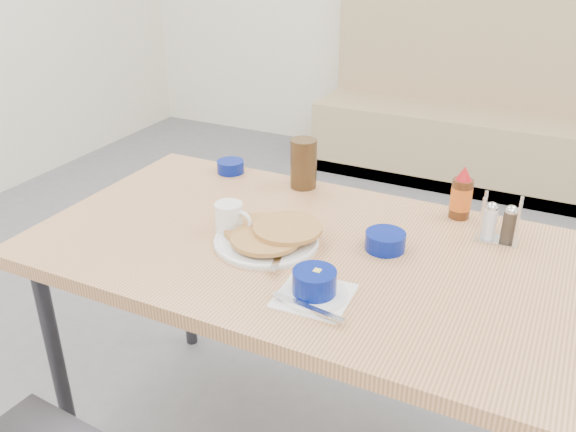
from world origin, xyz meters
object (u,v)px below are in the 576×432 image
at_px(grits_setting, 314,286).
at_px(creamer_bowl, 230,167).
at_px(syrup_bottle, 461,196).
at_px(booth_bench, 472,125).
at_px(coffee_mug, 230,218).
at_px(condiment_caddy, 499,226).
at_px(amber_tumbler, 303,164).
at_px(butter_bowl, 385,241).
at_px(dining_table, 299,263).
at_px(pancake_plate, 269,236).

relative_size(grits_setting, creamer_bowl, 2.13).
height_order(grits_setting, syrup_bottle, syrup_bottle).
xyz_separation_m(booth_bench, coffee_mug, (-0.19, -2.56, 0.45)).
bearing_deg(grits_setting, condiment_caddy, 54.59).
relative_size(booth_bench, creamer_bowl, 21.32).
xyz_separation_m(booth_bench, amber_tumbler, (-0.15, -2.19, 0.49)).
distance_m(coffee_mug, grits_setting, 0.38).
xyz_separation_m(grits_setting, butter_bowl, (0.07, 0.28, -0.01)).
distance_m(grits_setting, syrup_bottle, 0.59).
bearing_deg(condiment_caddy, creamer_bowl, 170.46).
distance_m(creamer_bowl, syrup_bottle, 0.76).
relative_size(butter_bowl, amber_tumbler, 0.67).
relative_size(condiment_caddy, syrup_bottle, 0.81).
relative_size(grits_setting, condiment_caddy, 1.51).
bearing_deg(amber_tumbler, booth_bench, 86.15).
xyz_separation_m(grits_setting, syrup_bottle, (0.20, 0.55, 0.04)).
relative_size(dining_table, pancake_plate, 5.02).
relative_size(booth_bench, dining_table, 1.36).
height_order(pancake_plate, coffee_mug, coffee_mug).
bearing_deg(coffee_mug, creamer_bowl, 121.15).
height_order(grits_setting, butter_bowl, grits_setting).
xyz_separation_m(booth_bench, creamer_bowl, (-0.42, -2.19, 0.43)).
bearing_deg(coffee_mug, amber_tumbler, 83.13).
xyz_separation_m(amber_tumbler, condiment_caddy, (0.61, -0.09, -0.03)).
bearing_deg(creamer_bowl, amber_tumbler, 0.00).
height_order(coffee_mug, grits_setting, coffee_mug).
xyz_separation_m(pancake_plate, coffee_mug, (-0.12, 0.01, 0.02)).
relative_size(dining_table, butter_bowl, 13.53).
relative_size(coffee_mug, creamer_bowl, 1.24).
bearing_deg(pancake_plate, butter_bowl, 20.30).
xyz_separation_m(booth_bench, butter_bowl, (0.21, -2.46, 0.43)).
xyz_separation_m(pancake_plate, butter_bowl, (0.28, 0.10, 0.00)).
bearing_deg(booth_bench, condiment_caddy, -78.63).
bearing_deg(butter_bowl, syrup_bottle, 64.32).
bearing_deg(coffee_mug, syrup_bottle, 34.71).
relative_size(dining_table, grits_setting, 7.38).
xyz_separation_m(dining_table, butter_bowl, (0.21, 0.07, 0.08)).
height_order(dining_table, coffee_mug, coffee_mug).
distance_m(grits_setting, condiment_caddy, 0.56).
xyz_separation_m(pancake_plate, creamer_bowl, (-0.34, 0.37, -0.00)).
xyz_separation_m(pancake_plate, condiment_caddy, (0.53, 0.28, 0.02)).
xyz_separation_m(grits_setting, creamer_bowl, (-0.55, 0.55, -0.01)).
height_order(pancake_plate, butter_bowl, pancake_plate).
xyz_separation_m(dining_table, coffee_mug, (-0.19, -0.03, 0.11)).
relative_size(creamer_bowl, condiment_caddy, 0.71).
height_order(pancake_plate, syrup_bottle, syrup_bottle).
xyz_separation_m(coffee_mug, creamer_bowl, (-0.22, 0.37, -0.02)).
height_order(coffee_mug, creamer_bowl, coffee_mug).
height_order(grits_setting, creamer_bowl, grits_setting).
bearing_deg(dining_table, pancake_plate, -154.31).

